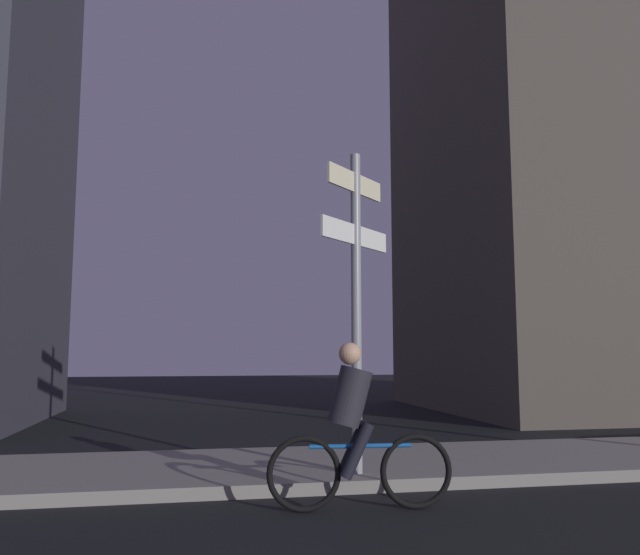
# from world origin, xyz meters

# --- Properties ---
(sidewalk_kerb) EXTENTS (40.00, 2.61, 0.14)m
(sidewalk_kerb) POSITION_xyz_m (0.00, 6.69, 0.07)
(sidewalk_kerb) COLOR gray
(sidewalk_kerb) RESTS_ON ground_plane
(signpost) EXTENTS (1.06, 1.06, 3.75)m
(signpost) POSITION_xyz_m (0.55, 5.81, 2.32)
(signpost) COLOR gray
(signpost) RESTS_ON sidewalk_kerb
(cyclist) EXTENTS (1.82, 0.35, 1.61)m
(cyclist) POSITION_xyz_m (0.24, 4.69, 0.75)
(cyclist) COLOR black
(cyclist) RESTS_ON ground_plane
(building_right_block) EXTENTS (11.58, 8.05, 21.55)m
(building_right_block) POSITION_xyz_m (10.69, 14.11, 10.77)
(building_right_block) COLOR #4C443D
(building_right_block) RESTS_ON ground_plane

